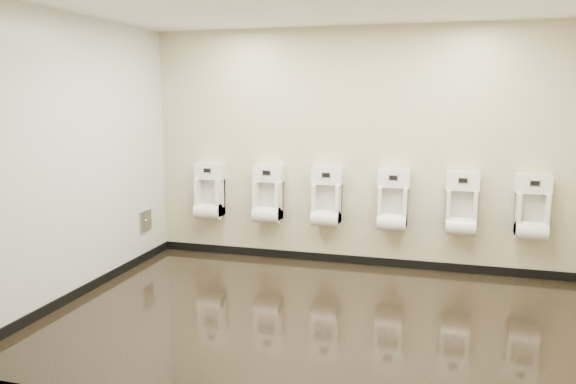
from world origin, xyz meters
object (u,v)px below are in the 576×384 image
access_panel (145,221)px  urinal_4 (461,208)px  urinal_3 (393,204)px  urinal_0 (210,195)px  urinal_1 (268,198)px  urinal_5 (532,212)px  urinal_2 (327,201)px

access_panel → urinal_4: urinal_4 is taller
access_panel → urinal_3: urinal_3 is taller
urinal_0 → urinal_4: size_ratio=1.00×
access_panel → urinal_1: 1.53m
access_panel → urinal_3: 2.99m
urinal_0 → urinal_5: same height
access_panel → urinal_5: urinal_5 is taller
urinal_0 → urinal_3: 2.28m
access_panel → urinal_4: size_ratio=0.36×
urinal_1 → urinal_3: 1.51m
urinal_0 → urinal_5: bearing=0.0°
urinal_5 → urinal_1: bearing=180.0°
access_panel → urinal_1: bearing=16.5°
urinal_0 → urinal_1: size_ratio=1.00×
urinal_3 → urinal_4: 0.75m
urinal_1 → urinal_4: (2.26, 0.00, 0.00)m
urinal_0 → urinal_5: (3.76, 0.00, 0.00)m
urinal_2 → urinal_4: size_ratio=1.00×
urinal_2 → urinal_5: bearing=0.0°
access_panel → urinal_4: bearing=6.6°
access_panel → urinal_2: bearing=11.1°
urinal_0 → urinal_3: bearing=0.0°
urinal_0 → urinal_2: (1.50, 0.00, 0.00)m
urinal_0 → urinal_3: (2.28, 0.00, 0.00)m
access_panel → urinal_0: urinal_0 is taller
urinal_4 → urinal_2: bearing=180.0°
urinal_0 → access_panel: bearing=-147.6°
urinal_1 → urinal_4: size_ratio=1.00×
urinal_3 → urinal_4: bearing=0.0°
urinal_5 → urinal_3: bearing=180.0°
urinal_4 → urinal_5: size_ratio=1.00×
urinal_1 → urinal_2: size_ratio=1.00×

